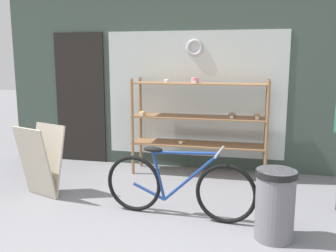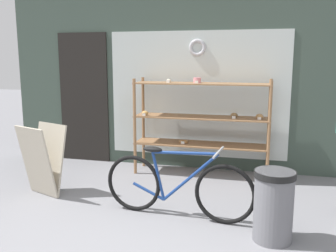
# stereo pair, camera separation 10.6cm
# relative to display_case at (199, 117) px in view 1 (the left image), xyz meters

# --- Properties ---
(storefront_facade) EXTENTS (5.76, 0.13, 3.66)m
(storefront_facade) POSITION_rel_display_case_xyz_m (-0.37, 0.36, 0.92)
(storefront_facade) COLOR #3D4C42
(storefront_facade) RESTS_ON ground_plane
(display_case) EXTENTS (1.95, 0.45, 1.42)m
(display_case) POSITION_rel_display_case_xyz_m (0.00, 0.00, 0.00)
(display_case) COLOR #8E6642
(display_case) RESTS_ON ground_plane
(bicycle) EXTENTS (1.67, 0.46, 0.77)m
(bicycle) POSITION_rel_display_case_xyz_m (-0.00, -1.56, -0.51)
(bicycle) COLOR black
(bicycle) RESTS_ON ground_plane
(sandwich_board) EXTENTS (0.62, 0.54, 0.88)m
(sandwich_board) POSITION_rel_display_case_xyz_m (-1.77, -1.32, -0.41)
(sandwich_board) COLOR #B2A893
(sandwich_board) RESTS_ON ground_plane
(trash_bin) EXTENTS (0.38, 0.38, 0.68)m
(trash_bin) POSITION_rel_display_case_xyz_m (0.99, -1.85, -0.49)
(trash_bin) COLOR slate
(trash_bin) RESTS_ON ground_plane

